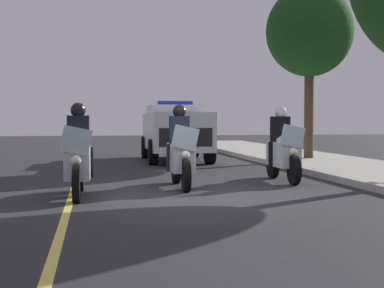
{
  "coord_description": "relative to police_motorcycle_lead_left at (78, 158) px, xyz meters",
  "views": [
    {
      "loc": [
        9.84,
        -1.99,
        1.4
      ],
      "look_at": [
        -1.36,
        0.0,
        0.9
      ],
      "focal_mm": 51.46,
      "sensor_mm": 36.0,
      "label": 1
    }
  ],
  "objects": [
    {
      "name": "police_motorcycle_trailing",
      "position": [
        -1.76,
        4.52,
        0.0
      ],
      "size": [
        2.14,
        0.57,
        1.72
      ],
      "color": "black",
      "rests_on": "ground"
    },
    {
      "name": "police_suv",
      "position": [
        -8.43,
        3.02,
        0.37
      ],
      "size": [
        4.94,
        2.15,
        2.05
      ],
      "color": "silver",
      "rests_on": "ground"
    },
    {
      "name": "police_motorcycle_lead_left",
      "position": [
        0.0,
        0.0,
        0.0
      ],
      "size": [
        2.14,
        0.57,
        1.72
      ],
      "color": "black",
      "rests_on": "ground"
    },
    {
      "name": "police_motorcycle_lead_right",
      "position": [
        -1.04,
        2.05,
        0.0
      ],
      "size": [
        2.14,
        0.57,
        1.72
      ],
      "color": "black",
      "rests_on": "ground"
    },
    {
      "name": "ground_plane",
      "position": [
        0.34,
        2.29,
        -0.7
      ],
      "size": [
        80.0,
        80.0,
        0.0
      ],
      "primitive_type": "plane",
      "color": "#28282B"
    },
    {
      "name": "curb_strip",
      "position": [
        0.34,
        5.72,
        -0.62
      ],
      "size": [
        48.0,
        0.24,
        0.15
      ],
      "primitive_type": "cube",
      "color": "#9E9B93",
      "rests_on": "ground"
    },
    {
      "name": "tree_far_back",
      "position": [
        -7.64,
        7.53,
        3.69
      ],
      "size": [
        2.95,
        2.95,
        5.86
      ],
      "color": "#4C3823",
      "rests_on": "sidewalk_strip"
    },
    {
      "name": "lane_stripe_center",
      "position": [
        0.34,
        -0.13,
        -0.7
      ],
      "size": [
        48.0,
        0.12,
        0.01
      ],
      "primitive_type": "cube",
      "color": "#E0D14C",
      "rests_on": "ground"
    }
  ]
}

